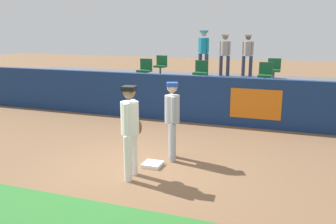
{
  "coord_description": "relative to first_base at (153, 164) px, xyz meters",
  "views": [
    {
      "loc": [
        3.06,
        -6.61,
        2.91
      ],
      "look_at": [
        0.27,
        1.17,
        1.0
      ],
      "focal_mm": 38.09,
      "sensor_mm": 36.0,
      "label": 1
    }
  ],
  "objects": [
    {
      "name": "ground_plane",
      "position": [
        -0.27,
        -0.17,
        -0.04
      ],
      "size": [
        60.0,
        60.0,
        0.0
      ],
      "primitive_type": "plane",
      "color": "brown"
    },
    {
      "name": "first_base",
      "position": [
        0.0,
        0.0,
        0.0
      ],
      "size": [
        0.4,
        0.4,
        0.08
      ],
      "primitive_type": "cube",
      "color": "white",
      "rests_on": "ground_plane"
    },
    {
      "name": "player_fielder_home",
      "position": [
        -0.17,
        -0.7,
        1.04
      ],
      "size": [
        0.39,
        0.59,
        1.87
      ],
      "rotation": [
        0.0,
        0.0,
        -1.47
      ],
      "color": "white",
      "rests_on": "ground_plane"
    },
    {
      "name": "player_runner_visitor",
      "position": [
        0.25,
        0.57,
        0.99
      ],
      "size": [
        0.44,
        0.47,
        1.78
      ],
      "rotation": [
        0.0,
        0.0,
        -1.16
      ],
      "color": "#9EA3AD",
      "rests_on": "ground_plane"
    },
    {
      "name": "field_wall",
      "position": [
        -0.26,
        4.02,
        0.71
      ],
      "size": [
        18.0,
        0.26,
        1.5
      ],
      "color": "navy",
      "rests_on": "ground_plane"
    },
    {
      "name": "bleacher_platform",
      "position": [
        -0.27,
        6.59,
        0.47
      ],
      "size": [
        18.0,
        4.8,
        1.02
      ],
      "primitive_type": "cube",
      "color": "#59595E",
      "rests_on": "ground_plane"
    },
    {
      "name": "seat_back_right",
      "position": [
        2.01,
        7.26,
        1.45
      ],
      "size": [
        0.48,
        0.44,
        0.84
      ],
      "color": "#4C4C51",
      "rests_on": "bleacher_platform"
    },
    {
      "name": "seat_front_right",
      "position": [
        1.84,
        5.46,
        1.45
      ],
      "size": [
        0.44,
        0.44,
        0.84
      ],
      "color": "#4C4C51",
      "rests_on": "bleacher_platform"
    },
    {
      "name": "seat_front_center",
      "position": [
        -0.37,
        5.46,
        1.45
      ],
      "size": [
        0.46,
        0.44,
        0.84
      ],
      "color": "#4C4C51",
      "rests_on": "bleacher_platform"
    },
    {
      "name": "seat_back_left",
      "position": [
        -2.57,
        7.26,
        1.45
      ],
      "size": [
        0.47,
        0.44,
        0.84
      ],
      "color": "#4C4C51",
      "rests_on": "bleacher_platform"
    },
    {
      "name": "seat_front_left",
      "position": [
        -2.51,
        5.46,
        1.45
      ],
      "size": [
        0.47,
        0.44,
        0.84
      ],
      "color": "#4C4C51",
      "rests_on": "bleacher_platform"
    },
    {
      "name": "spectator_hooded",
      "position": [
        -0.92,
        7.97,
        2.06
      ],
      "size": [
        0.49,
        0.46,
        1.87
      ],
      "rotation": [
        0.0,
        0.0,
        2.75
      ],
      "color": "#33384C",
      "rests_on": "bleacher_platform"
    },
    {
      "name": "spectator_capped",
      "position": [
        0.87,
        8.32,
        1.96
      ],
      "size": [
        0.48,
        0.34,
        1.7
      ],
      "rotation": [
        0.0,
        0.0,
        3.08
      ],
      "color": "#33384C",
      "rests_on": "bleacher_platform"
    },
    {
      "name": "spectator_casual",
      "position": [
        -0.04,
        8.09,
        1.97
      ],
      "size": [
        0.48,
        0.36,
        1.71
      ],
      "rotation": [
        0.0,
        0.0,
        3.02
      ],
      "color": "#33384C",
      "rests_on": "bleacher_platform"
    }
  ]
}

